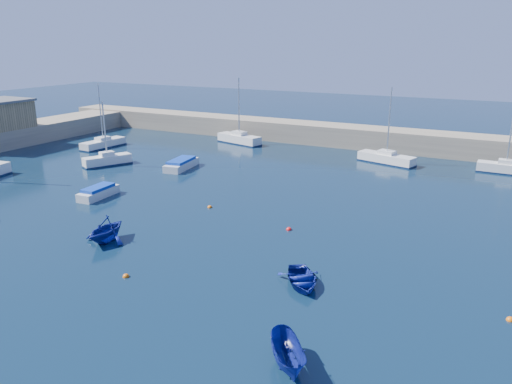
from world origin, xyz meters
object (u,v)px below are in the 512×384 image
at_px(sailboat_5, 239,139).
at_px(sailboat_7, 506,168).
at_px(sailboat_3, 107,160).
at_px(dinghy_center, 302,279).
at_px(motorboat_2, 181,164).
at_px(dinghy_left, 106,229).
at_px(sailboat_6, 386,158).
at_px(dinghy_right, 288,356).
at_px(motorboat_1, 98,192).
at_px(sailboat_4, 103,143).

xyz_separation_m(sailboat_5, sailboat_7, (32.48, -1.02, -0.07)).
xyz_separation_m(sailboat_3, sailboat_5, (7.06, 17.47, 0.05)).
distance_m(sailboat_5, dinghy_center, 41.01).
xyz_separation_m(sailboat_3, sailboat_7, (39.54, 16.45, -0.02)).
height_order(motorboat_2, dinghy_left, dinghy_left).
distance_m(sailboat_3, sailboat_5, 18.84).
relative_size(sailboat_6, dinghy_right, 2.53).
distance_m(motorboat_1, dinghy_right, 28.64).
distance_m(sailboat_3, dinghy_right, 40.27).
distance_m(sailboat_4, motorboat_1, 22.27).
bearing_deg(motorboat_1, sailboat_4, 129.06).
bearing_deg(sailboat_6, sailboat_5, 99.34).
distance_m(sailboat_5, motorboat_2, 14.94).
xyz_separation_m(sailboat_5, dinghy_right, (25.45, -41.23, -0.01)).
relative_size(sailboat_4, dinghy_center, 2.38).
relative_size(sailboat_5, dinghy_center, 2.51).
distance_m(sailboat_6, dinghy_left, 34.01).
bearing_deg(sailboat_5, dinghy_right, -133.60).
bearing_deg(sailboat_4, motorboat_2, -11.55).
bearing_deg(dinghy_right, sailboat_5, 85.63).
height_order(sailboat_3, dinghy_center, sailboat_3).
bearing_deg(motorboat_1, sailboat_6, 47.78).
xyz_separation_m(sailboat_5, motorboat_1, (0.70, -26.82, -0.18)).
height_order(sailboat_3, sailboat_7, sailboat_7).
bearing_deg(sailboat_5, sailboat_6, -81.58).
height_order(motorboat_2, dinghy_right, dinghy_right).
bearing_deg(dinghy_center, sailboat_6, 62.05).
height_order(sailboat_5, dinghy_center, sailboat_5).
height_order(sailboat_6, dinghy_left, sailboat_6).
relative_size(sailboat_6, sailboat_7, 1.15).
height_order(sailboat_4, sailboat_7, sailboat_4).
xyz_separation_m(motorboat_1, dinghy_right, (24.75, -14.41, 0.18)).
relative_size(sailboat_3, sailboat_5, 0.81).
distance_m(sailboat_6, sailboat_7, 12.20).
bearing_deg(sailboat_6, sailboat_4, 118.92).
xyz_separation_m(sailboat_6, motorboat_1, (-19.63, -24.58, -0.11)).
xyz_separation_m(dinghy_center, dinghy_right, (2.40, -7.31, 0.29)).
relative_size(sailboat_4, sailboat_7, 1.11).
bearing_deg(sailboat_4, sailboat_3, -39.33).
height_order(sailboat_4, dinghy_left, sailboat_4).
height_order(dinghy_left, dinghy_right, dinghy_left).
relative_size(motorboat_1, motorboat_2, 0.79).
xyz_separation_m(sailboat_7, motorboat_1, (-31.78, -25.80, -0.11)).
bearing_deg(dinghy_left, sailboat_5, 99.26).
relative_size(sailboat_3, motorboat_2, 1.33).
bearing_deg(dinghy_center, motorboat_2, 106.19).
relative_size(sailboat_4, sailboat_5, 0.95).
relative_size(sailboat_5, dinghy_left, 2.53).
height_order(sailboat_4, sailboat_5, sailboat_5).
height_order(sailboat_6, sailboat_7, sailboat_6).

